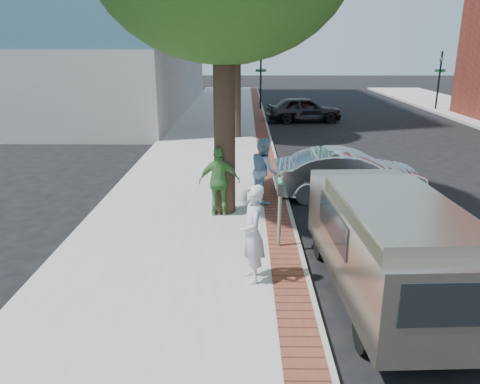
{
  "coord_description": "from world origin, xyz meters",
  "views": [
    {
      "loc": [
        -0.1,
        -9.31,
        4.19
      ],
      "look_at": [
        -0.2,
        0.18,
        1.2
      ],
      "focal_mm": 35.0,
      "sensor_mm": 36.0,
      "label": 1
    }
  ],
  "objects_px": {
    "parking_meter": "(280,199)",
    "person_gray": "(253,234)",
    "person_green": "(219,181)",
    "van": "(386,239)",
    "sedan_silver": "(348,174)",
    "person_officer": "(264,170)",
    "bg_car": "(304,109)"
  },
  "relations": [
    {
      "from": "person_green",
      "to": "sedan_silver",
      "type": "height_order",
      "value": "person_green"
    },
    {
      "from": "person_gray",
      "to": "person_officer",
      "type": "xyz_separation_m",
      "value": [
        0.37,
        4.45,
        -0.02
      ]
    },
    {
      "from": "person_green",
      "to": "van",
      "type": "bearing_deg",
      "value": 127.83
    },
    {
      "from": "parking_meter",
      "to": "sedan_silver",
      "type": "xyz_separation_m",
      "value": [
        2.21,
        3.75,
        -0.52
      ]
    },
    {
      "from": "van",
      "to": "parking_meter",
      "type": "bearing_deg",
      "value": 135.29
    },
    {
      "from": "van",
      "to": "person_officer",
      "type": "bearing_deg",
      "value": 110.5
    },
    {
      "from": "van",
      "to": "sedan_silver",
      "type": "bearing_deg",
      "value": 82.18
    },
    {
      "from": "parking_meter",
      "to": "sedan_silver",
      "type": "relative_size",
      "value": 0.35
    },
    {
      "from": "parking_meter",
      "to": "person_gray",
      "type": "distance_m",
      "value": 1.6
    },
    {
      "from": "parking_meter",
      "to": "bg_car",
      "type": "relative_size",
      "value": 0.35
    },
    {
      "from": "person_officer",
      "to": "bg_car",
      "type": "bearing_deg",
      "value": -21.14
    },
    {
      "from": "parking_meter",
      "to": "person_officer",
      "type": "xyz_separation_m",
      "value": [
        -0.21,
        2.97,
        -0.19
      ]
    },
    {
      "from": "person_officer",
      "to": "van",
      "type": "distance_m",
      "value": 4.93
    },
    {
      "from": "parking_meter",
      "to": "van",
      "type": "distance_m",
      "value": 2.34
    },
    {
      "from": "van",
      "to": "person_gray",
      "type": "bearing_deg",
      "value": 175.27
    },
    {
      "from": "person_gray",
      "to": "person_green",
      "type": "bearing_deg",
      "value": -175.33
    },
    {
      "from": "person_gray",
      "to": "person_green",
      "type": "relative_size",
      "value": 1.04
    },
    {
      "from": "bg_car",
      "to": "person_officer",
      "type": "bearing_deg",
      "value": 161.59
    },
    {
      "from": "person_gray",
      "to": "sedan_silver",
      "type": "xyz_separation_m",
      "value": [
        2.79,
        5.24,
        -0.35
      ]
    },
    {
      "from": "person_officer",
      "to": "person_gray",
      "type": "bearing_deg",
      "value": 165.02
    },
    {
      "from": "person_gray",
      "to": "bg_car",
      "type": "bearing_deg",
      "value": 162.54
    },
    {
      "from": "bg_car",
      "to": "van",
      "type": "relative_size",
      "value": 0.84
    },
    {
      "from": "sedan_silver",
      "to": "bg_car",
      "type": "relative_size",
      "value": 1.0
    },
    {
      "from": "parking_meter",
      "to": "van",
      "type": "xyz_separation_m",
      "value": [
        1.74,
        -1.56,
        -0.21
      ]
    },
    {
      "from": "parking_meter",
      "to": "person_gray",
      "type": "bearing_deg",
      "value": -111.33
    },
    {
      "from": "parking_meter",
      "to": "person_green",
      "type": "relative_size",
      "value": 0.86
    },
    {
      "from": "person_gray",
      "to": "sedan_silver",
      "type": "bearing_deg",
      "value": 143.95
    },
    {
      "from": "person_officer",
      "to": "person_green",
      "type": "height_order",
      "value": "person_officer"
    },
    {
      "from": "parking_meter",
      "to": "van",
      "type": "height_order",
      "value": "van"
    },
    {
      "from": "person_gray",
      "to": "person_officer",
      "type": "bearing_deg",
      "value": 167.27
    },
    {
      "from": "person_gray",
      "to": "van",
      "type": "xyz_separation_m",
      "value": [
        2.31,
        -0.08,
        -0.05
      ]
    },
    {
      "from": "person_green",
      "to": "sedan_silver",
      "type": "distance_m",
      "value": 4.01
    }
  ]
}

